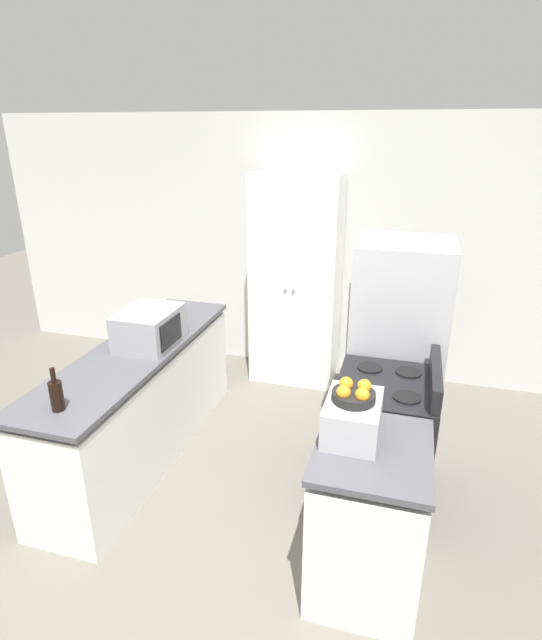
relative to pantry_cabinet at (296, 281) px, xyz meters
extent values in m
plane|color=#666056|center=(0.07, -2.85, -1.03)|extent=(14.00, 14.00, 0.00)
cube|color=silver|center=(0.07, 0.31, 0.27)|extent=(7.00, 0.06, 2.60)
cube|color=silver|center=(-0.85, -1.63, -0.62)|extent=(0.58, 2.20, 0.84)
cube|color=#4C4C51|center=(-0.85, -1.63, -0.14)|extent=(0.60, 2.24, 0.04)
cube|color=silver|center=(0.98, -2.39, -0.62)|extent=(0.58, 0.71, 0.84)
cube|color=#4C4C51|center=(0.98, -2.39, -0.14)|extent=(0.60, 0.72, 0.04)
cube|color=white|center=(0.00, 0.00, 0.00)|extent=(0.84, 0.51, 2.07)
sphere|color=#B2B2B7|center=(-0.04, -0.27, 0.00)|extent=(0.03, 0.03, 0.03)
sphere|color=#B2B2B7|center=(0.04, -0.27, 0.00)|extent=(0.03, 0.03, 0.03)
cube|color=black|center=(1.00, -1.65, -0.58)|extent=(0.64, 0.72, 0.91)
cube|color=black|center=(0.68, -1.65, -0.69)|extent=(0.02, 0.63, 0.50)
cube|color=black|center=(1.29, -1.65, -0.05)|extent=(0.06, 0.69, 0.16)
cylinder|color=black|center=(0.88, -1.82, -0.12)|extent=(0.17, 0.17, 0.01)
cylinder|color=black|center=(0.88, -1.48, -0.12)|extent=(0.17, 0.17, 0.01)
cylinder|color=black|center=(1.13, -1.82, -0.12)|extent=(0.17, 0.17, 0.01)
cylinder|color=black|center=(1.13, -1.48, -0.12)|extent=(0.17, 0.17, 0.01)
cube|color=#B7B7BC|center=(1.04, -0.91, -0.19)|extent=(0.70, 0.69, 1.69)
cylinder|color=gray|center=(0.67, -1.09, -0.11)|extent=(0.02, 0.02, 0.93)
cube|color=#939399|center=(-0.77, -1.53, 0.01)|extent=(0.38, 0.51, 0.28)
cube|color=black|center=(-0.57, -1.57, 0.01)|extent=(0.01, 0.32, 0.20)
cylinder|color=black|center=(-0.83, -2.52, -0.03)|extent=(0.08, 0.08, 0.18)
cylinder|color=black|center=(-0.83, -2.52, 0.10)|extent=(0.03, 0.03, 0.09)
cube|color=#B2B2B7|center=(0.86, -2.31, -0.02)|extent=(0.29, 0.40, 0.21)
cube|color=black|center=(0.71, -2.31, -0.02)|extent=(0.01, 0.28, 0.13)
cylinder|color=black|center=(0.86, -2.30, 0.11)|extent=(0.23, 0.23, 0.05)
sphere|color=orange|center=(0.90, -2.26, 0.15)|extent=(0.07, 0.07, 0.07)
sphere|color=orange|center=(0.81, -2.26, 0.15)|extent=(0.07, 0.07, 0.07)
sphere|color=orange|center=(0.81, -2.35, 0.15)|extent=(0.07, 0.07, 0.07)
sphere|color=orange|center=(0.90, -2.35, 0.15)|extent=(0.07, 0.07, 0.07)
camera|label=1|loc=(1.07, -4.62, 1.42)|focal=28.00mm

